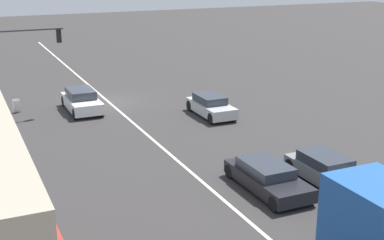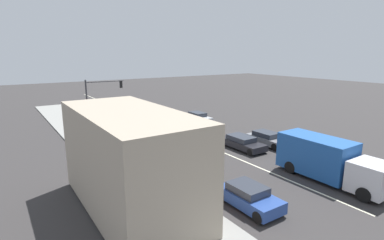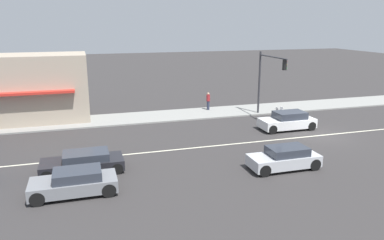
{
  "view_description": "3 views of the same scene",
  "coord_description": "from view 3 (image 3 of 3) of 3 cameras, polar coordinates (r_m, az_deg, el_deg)",
  "views": [
    {
      "loc": [
        9.53,
        35.22,
        9.63
      ],
      "look_at": [
        -1.67,
        10.48,
        1.36
      ],
      "focal_mm": 50.0,
      "sensor_mm": 36.0,
      "label": 1
    },
    {
      "loc": [
        16.49,
        36.69,
        8.65
      ],
      "look_at": [
        -0.64,
        11.11,
        1.8
      ],
      "focal_mm": 28.0,
      "sensor_mm": 36.0,
      "label": 2
    },
    {
      "loc": [
        -22.92,
        16.98,
        8.28
      ],
      "look_at": [
        1.22,
        9.73,
        1.63
      ],
      "focal_mm": 35.0,
      "sensor_mm": 36.0,
      "label": 3
    }
  ],
  "objects": [
    {
      "name": "warning_aframe_sign",
      "position": [
        34.51,
        13.13,
        1.23
      ],
      "size": [
        0.45,
        0.53,
        0.84
      ],
      "color": "silver",
      "rests_on": "ground"
    },
    {
      "name": "sedan_dark",
      "position": [
        22.11,
        -16.24,
        -6.22
      ],
      "size": [
        1.91,
        4.55,
        1.19
      ],
      "color": "black",
      "rests_on": "ground"
    },
    {
      "name": "traffic_signal_main",
      "position": [
        33.23,
        11.41,
        6.92
      ],
      "size": [
        4.59,
        0.34,
        5.6
      ],
      "color": "#333338",
      "rests_on": "sidewalk_right"
    },
    {
      "name": "sedan_silver",
      "position": [
        22.36,
        13.9,
        -5.67
      ],
      "size": [
        1.73,
        4.07,
        1.3
      ],
      "color": "#B7BABF",
      "rests_on": "ground"
    },
    {
      "name": "building_corner_store",
      "position": [
        34.3,
        -24.54,
        4.41
      ],
      "size": [
        5.35,
        10.63,
        5.55
      ],
      "color": "tan",
      "rests_on": "sidewalk_right"
    },
    {
      "name": "pedestrian",
      "position": [
        35.59,
        2.48,
        2.95
      ],
      "size": [
        0.34,
        0.34,
        1.66
      ],
      "color": "#282D42",
      "rests_on": "sidewalk_right"
    },
    {
      "name": "ground_plane",
      "position": [
        24.39,
        -18.17,
        -5.84
      ],
      "size": [
        160.0,
        160.0,
        0.0
      ],
      "primitive_type": "plane",
      "color": "#333030"
    },
    {
      "name": "sidewalk_right",
      "position": [
        33.0,
        -18.8,
        -0.45
      ],
      "size": [
        4.0,
        73.0,
        0.12
      ],
      "primitive_type": "cube",
      "color": "gray",
      "rests_on": "ground"
    },
    {
      "name": "lane_marking_center",
      "position": [
        29.7,
        19.02,
        -2.23
      ],
      "size": [
        0.16,
        60.0,
        0.01
      ],
      "primitive_type": "cube",
      "color": "beige",
      "rests_on": "ground"
    },
    {
      "name": "van_white",
      "position": [
        30.44,
        14.36,
        -0.14
      ],
      "size": [
        1.89,
        4.31,
        1.42
      ],
      "color": "silver",
      "rests_on": "ground"
    },
    {
      "name": "suv_grey",
      "position": [
        19.5,
        -17.45,
        -9.07
      ],
      "size": [
        1.83,
        4.16,
        1.27
      ],
      "color": "slate",
      "rests_on": "ground"
    }
  ]
}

